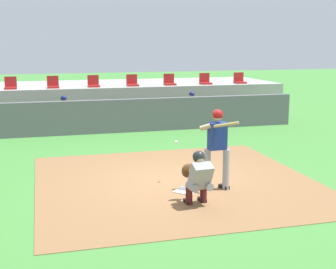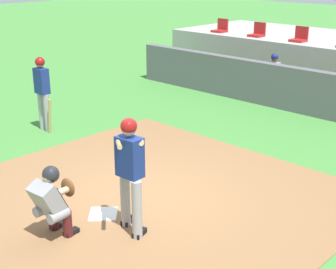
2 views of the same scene
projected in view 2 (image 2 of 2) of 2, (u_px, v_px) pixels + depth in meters
The scene contains 11 objects.
ground_plane at pixel (140, 199), 8.38m from camera, with size 80.00×80.00×0.00m, color #428438.
dirt_infield at pixel (140, 199), 8.38m from camera, with size 6.40×6.40×0.01m, color olive.
home_plate at pixel (103, 214), 7.83m from camera, with size 0.44×0.44×0.02m, color white.
batter_at_plate at pixel (130, 168), 7.03m from camera, with size 0.73×0.72×1.80m.
catcher_crouched at pixel (53, 199), 7.06m from camera, with size 0.52×2.01×1.13m.
on_deck_batter at pixel (42, 89), 11.46m from camera, with size 0.58×0.23×1.79m.
dugout_wall at pixel (324, 95), 12.58m from camera, with size 13.00×0.30×1.20m, color #59595E.
dugout_player_0 at pixel (271, 75), 14.53m from camera, with size 0.49×0.70×1.30m.
stadium_seat_0 at pixel (221, 28), 17.95m from camera, with size 0.46×0.46×0.48m.
stadium_seat_1 at pixel (258, 33), 16.88m from camera, with size 0.46×0.46×0.48m.
stadium_seat_2 at pixel (300, 37), 15.82m from camera, with size 0.46×0.46×0.48m.
Camera 2 is at (5.58, -5.07, 3.86)m, focal length 52.06 mm.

